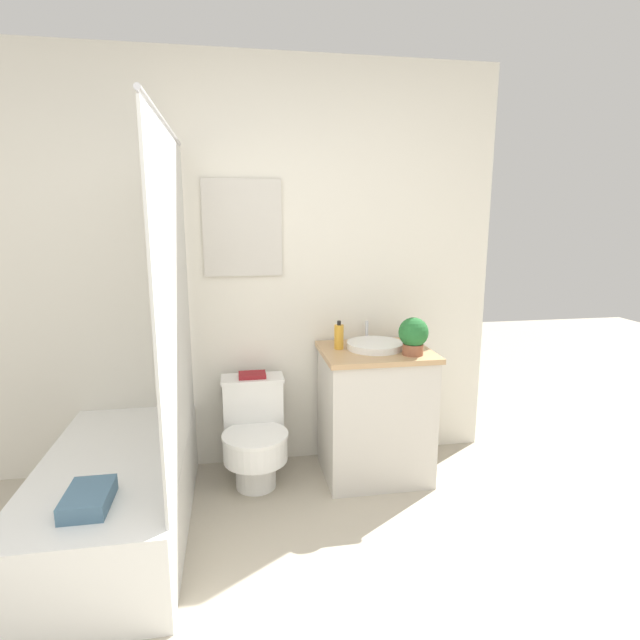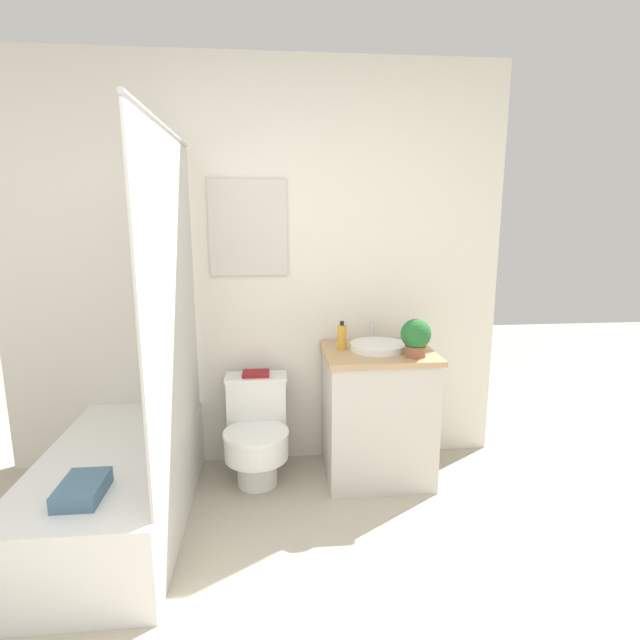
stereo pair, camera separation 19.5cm
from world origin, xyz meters
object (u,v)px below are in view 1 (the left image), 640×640
(sink, at_px, (375,345))
(soap_bottle, at_px, (339,337))
(potted_plant, at_px, (413,335))
(book_on_tank, at_px, (252,375))
(toilet, at_px, (254,433))

(sink, bearing_deg, soap_bottle, 171.89)
(soap_bottle, relative_size, potted_plant, 0.79)
(book_on_tank, bearing_deg, sink, -9.90)
(potted_plant, bearing_deg, toilet, 169.32)
(sink, distance_m, soap_bottle, 0.22)
(toilet, xyz_separation_m, sink, (0.73, -0.00, 0.51))
(book_on_tank, bearing_deg, potted_plant, -18.19)
(sink, height_order, potted_plant, potted_plant)
(toilet, xyz_separation_m, potted_plant, (0.91, -0.17, 0.61))
(toilet, bearing_deg, book_on_tank, 90.00)
(toilet, relative_size, sink, 1.66)
(toilet, distance_m, potted_plant, 1.10)
(toilet, distance_m, book_on_tank, 0.35)
(soap_bottle, distance_m, potted_plant, 0.44)
(toilet, distance_m, soap_bottle, 0.77)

